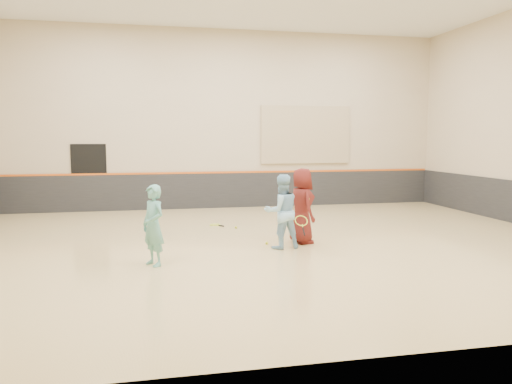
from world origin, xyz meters
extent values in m
cube|color=tan|center=(0.00, 0.00, -0.10)|extent=(15.00, 12.00, 0.20)
cube|color=#C9B493|center=(0.00, 6.01, 3.00)|extent=(15.00, 0.02, 6.00)
cube|color=#C9B493|center=(0.00, -6.01, 3.00)|extent=(15.00, 0.02, 6.00)
cube|color=#232326|center=(0.00, 5.97, 0.60)|extent=(14.90, 0.04, 1.20)
cube|color=#D85914|center=(0.00, 5.96, 1.22)|extent=(14.90, 0.03, 0.06)
cube|color=tan|center=(2.80, 5.95, 2.50)|extent=(3.20, 0.08, 2.00)
cube|color=black|center=(-4.50, 5.98, 1.10)|extent=(1.10, 0.05, 2.20)
imported|color=#68B4AA|center=(-2.50, -1.43, 0.77)|extent=(0.61, 0.67, 1.54)
imported|color=#9ACEEE|center=(0.24, -0.50, 0.81)|extent=(0.87, 0.72, 1.62)
imported|color=#5C1916|center=(0.84, -0.06, 0.86)|extent=(0.65, 0.91, 1.72)
sphere|color=yellow|center=(0.01, -0.09, 0.03)|extent=(0.07, 0.07, 0.07)
sphere|color=#C9DF33|center=(0.92, -0.29, 1.05)|extent=(0.07, 0.07, 0.07)
sphere|color=gold|center=(-0.35, 2.00, 0.03)|extent=(0.07, 0.07, 0.07)
camera|label=1|loc=(-2.50, -10.90, 2.44)|focal=35.00mm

